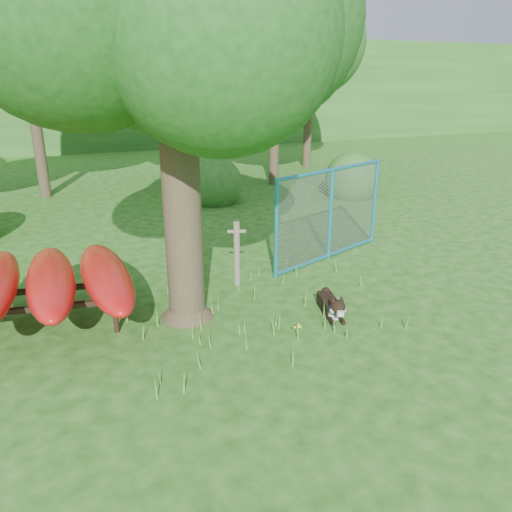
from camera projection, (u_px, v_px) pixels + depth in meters
name	position (u px, v px, depth m)	size (l,w,h in m)	color
ground	(274.00, 345.00, 7.52)	(80.00, 80.00, 0.00)	#1A4F0F
wooden_post	(237.00, 252.00, 9.45)	(0.35, 0.16, 1.28)	#675F4D
kayak_rack	(22.00, 284.00, 7.65)	(3.33, 3.49, 1.07)	black
husky_dog	(332.00, 306.00, 8.39)	(0.47, 1.06, 0.48)	black
fence_section	(330.00, 214.00, 10.81)	(3.26, 1.31, 3.36)	teal
wildflower_clump	(298.00, 328.00, 7.61)	(0.12, 0.11, 0.25)	#5B9B32
bg_tree_b	(20.00, 13.00, 14.96)	(5.20, 5.20, 8.22)	#392E1F
bg_tree_c	(164.00, 68.00, 17.97)	(4.00, 4.00, 6.12)	#392E1F
bg_tree_d	(275.00, 38.00, 17.16)	(4.80, 4.80, 7.50)	#392E1F
bg_tree_e	(311.00, 41.00, 20.81)	(4.60, 4.60, 7.55)	#392E1F
shrub_right	(351.00, 197.00, 16.82)	(1.80, 1.80, 1.80)	#245E1E
shrub_mid	(215.00, 202.00, 16.06)	(1.80, 1.80, 1.80)	#245E1E
wooded_hillside	(87.00, 91.00, 30.83)	(80.00, 12.00, 6.00)	#245E1E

